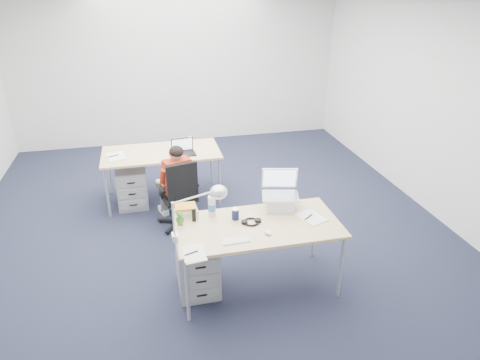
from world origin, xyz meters
name	(u,v)px	position (x,y,z in m)	size (l,w,h in m)	color
floor	(211,233)	(0.00, 0.00, 0.00)	(7.00, 7.00, 0.00)	black
room	(207,99)	(0.00, 0.00, 1.71)	(6.02, 7.02, 2.80)	beige
desk_near	(258,229)	(0.30, -1.09, 0.68)	(1.60, 0.80, 0.73)	tan
desk_far	(161,155)	(-0.50, 1.07, 0.68)	(1.60, 0.80, 0.73)	tan
office_chair	(180,208)	(-0.35, 0.27, 0.26)	(0.70, 0.70, 0.93)	black
seated_person	(174,183)	(-0.39, 0.42, 0.55)	(0.45, 0.63, 1.08)	#AA2F18
drawer_pedestal_near	(198,266)	(-0.30, -1.01, 0.28)	(0.40, 0.50, 0.55)	#9A9B9F
drawer_pedestal_far	(132,186)	(-0.94, 1.00, 0.28)	(0.40, 0.50, 0.55)	#9A9B9F
silver_laptop	(280,191)	(0.61, -0.83, 0.93)	(0.37, 0.29, 0.40)	silver
wireless_keyboard	(236,240)	(0.03, -1.32, 0.74)	(0.26, 0.11, 0.01)	white
computer_mouse	(268,232)	(0.35, -1.28, 0.75)	(0.06, 0.09, 0.03)	white
headphones	(251,221)	(0.25, -1.05, 0.75)	(0.20, 0.16, 0.03)	black
can_koozie	(235,214)	(0.11, -0.94, 0.79)	(0.07, 0.07, 0.12)	#161F46
water_bottle	(212,205)	(-0.11, -0.82, 0.85)	(0.08, 0.08, 0.25)	silver
bear_figurine	(180,218)	(-0.44, -0.93, 0.80)	(0.08, 0.06, 0.15)	#28731E
book_stack	(186,210)	(-0.36, -0.74, 0.78)	(0.23, 0.17, 0.10)	silver
cordless_phone	(194,215)	(-0.30, -0.89, 0.80)	(0.04, 0.02, 0.13)	black
papers_left	(193,254)	(-0.38, -1.44, 0.73)	(0.19, 0.27, 0.01)	#DFD981
papers_right	(310,218)	(0.84, -1.09, 0.73)	(0.20, 0.29, 0.01)	#DFD981
sunglasses	(275,211)	(0.54, -0.89, 0.74)	(0.12, 0.05, 0.03)	black
desk_lamp	(191,213)	(-0.35, -1.19, 1.00)	(0.47, 0.17, 0.53)	silver
dark_laptop	(184,147)	(-0.20, 0.89, 0.84)	(0.30, 0.29, 0.22)	black
far_cup	(191,140)	(-0.06, 1.32, 0.78)	(0.06, 0.06, 0.09)	white
far_papers	(115,157)	(-1.11, 1.01, 0.73)	(0.23, 0.33, 0.01)	white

